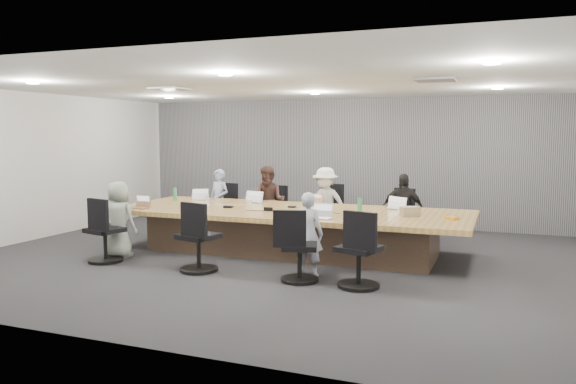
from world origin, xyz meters
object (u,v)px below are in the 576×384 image
(chair_7, at_px, (359,255))
(laptop_6, at_px, (320,218))
(chair_0, at_px, (227,212))
(bottle_green_right, at_px, (360,206))
(chair_2, at_px, (331,215))
(person_0, at_px, (219,201))
(laptop_0, at_px, (206,199))
(snack_packet, at_px, (452,218))
(person_1, at_px, (269,201))
(laptop_2, at_px, (316,204))
(canvas_bag, at_px, (410,212))
(person_2, at_px, (325,204))
(bottle_clear, at_px, (207,200))
(stapler, at_px, (268,209))
(laptop_4, at_px, (139,208))
(chair_3, at_px, (405,221))
(laptop_3, at_px, (397,208))
(conference_table, at_px, (290,229))
(chair_4, at_px, (105,235))
(chair_1, at_px, (276,215))
(person_3, at_px, (402,209))
(mug_brown, at_px, (144,202))
(bottle_green_left, at_px, (175,194))
(person_4, at_px, (119,219))
(laptop_1, at_px, (257,201))
(person_6, at_px, (308,234))
(chair_5, at_px, (199,242))
(chair_6, at_px, (300,252))

(chair_7, xyz_separation_m, laptop_6, (-0.83, 0.90, 0.31))
(chair_0, height_order, bottle_green_right, bottle_green_right)
(chair_2, xyz_separation_m, person_0, (-2.28, -0.35, 0.23))
(laptop_0, bearing_deg, snack_packet, 158.94)
(person_1, distance_m, laptop_2, 1.29)
(chair_2, distance_m, canvas_bag, 2.55)
(chair_7, relative_size, person_2, 0.63)
(bottle_clear, distance_m, stapler, 1.23)
(laptop_4, distance_m, laptop_6, 3.27)
(chair_3, bearing_deg, laptop_3, 105.94)
(conference_table, relative_size, person_2, 4.33)
(laptop_4, bearing_deg, bottle_green_right, 13.02)
(laptop_2, bearing_deg, person_1, -28.67)
(person_0, bearing_deg, bottle_clear, -55.17)
(chair_3, distance_m, canvas_bag, 1.83)
(laptop_3, bearing_deg, chair_4, 42.13)
(chair_3, relative_size, snack_packet, 4.15)
(chair_1, distance_m, person_3, 2.67)
(person_2, relative_size, bottle_green_right, 5.12)
(chair_2, height_order, mug_brown, mug_brown)
(chair_0, relative_size, mug_brown, 6.80)
(stapler, bearing_deg, chair_0, 135.98)
(bottle_green_left, xyz_separation_m, bottle_clear, (1.00, -0.52, -0.02))
(stapler, bearing_deg, person_4, -149.78)
(laptop_0, bearing_deg, chair_0, -99.72)
(chair_7, relative_size, person_3, 0.66)
(chair_4, relative_size, laptop_1, 2.39)
(laptop_0, xyz_separation_m, person_6, (2.88, -2.15, -0.15))
(person_0, bearing_deg, person_1, 14.07)
(person_2, height_order, canvas_bag, person_2)
(chair_5, bearing_deg, stapler, 85.59)
(laptop_6, bearing_deg, canvas_bag, 35.05)
(laptop_0, relative_size, bottle_green_left, 1.27)
(chair_7, distance_m, laptop_0, 4.48)
(laptop_0, distance_m, bottle_clear, 1.10)
(bottle_green_left, bearing_deg, chair_1, 40.39)
(snack_packet, bearing_deg, chair_1, 152.94)
(laptop_1, distance_m, canvas_bag, 3.10)
(person_3, bearing_deg, chair_1, 170.01)
(chair_7, relative_size, laptop_2, 2.48)
(chair_1, bearing_deg, conference_table, 124.97)
(person_1, bearing_deg, person_3, -3.74)
(chair_6, relative_size, laptop_1, 2.30)
(laptop_1, xyz_separation_m, bottle_green_left, (-1.55, -0.42, 0.12))
(chair_1, distance_m, laptop_0, 1.48)
(canvas_bag, bearing_deg, chair_1, 149.72)
(chair_3, relative_size, person_6, 0.65)
(person_6, bearing_deg, person_3, -109.81)
(snack_packet, bearing_deg, laptop_3, 136.18)
(person_2, bearing_deg, conference_table, -92.33)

